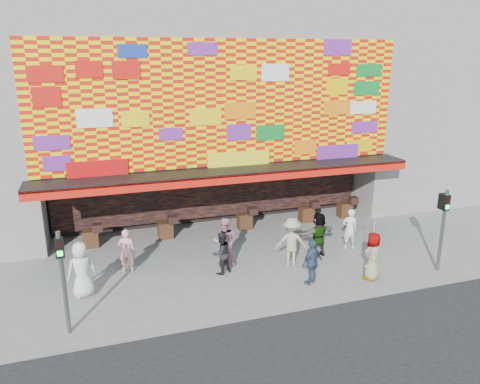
{
  "coord_description": "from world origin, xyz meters",
  "views": [
    {
      "loc": [
        -5.22,
        -13.75,
        7.44
      ],
      "look_at": [
        -0.06,
        2.0,
        2.52
      ],
      "focal_mm": 35.0,
      "sensor_mm": 36.0,
      "label": 1
    }
  ],
  "objects_px": {
    "signal_left": "(62,271)",
    "parasol": "(376,218)",
    "ped_b": "(127,251)",
    "ped_e": "(312,262)",
    "ped_d": "(291,242)",
    "ped_c": "(221,253)",
    "ped_f": "(318,234)",
    "ped_a": "(82,270)",
    "ped_h": "(350,229)",
    "ped_g": "(373,256)",
    "signal_right": "(443,222)",
    "ped_i": "(225,242)"
  },
  "relations": [
    {
      "from": "ped_d",
      "to": "ped_h",
      "type": "relative_size",
      "value": 1.1
    },
    {
      "from": "ped_h",
      "to": "parasol",
      "type": "bearing_deg",
      "value": 91.63
    },
    {
      "from": "ped_b",
      "to": "parasol",
      "type": "height_order",
      "value": "parasol"
    },
    {
      "from": "ped_h",
      "to": "ped_a",
      "type": "bearing_deg",
      "value": 19.68
    },
    {
      "from": "ped_g",
      "to": "ped_e",
      "type": "bearing_deg",
      "value": -50.2
    },
    {
      "from": "ped_c",
      "to": "ped_d",
      "type": "xyz_separation_m",
      "value": [
        2.59,
        -0.16,
        0.15
      ]
    },
    {
      "from": "signal_left",
      "to": "ped_e",
      "type": "height_order",
      "value": "signal_left"
    },
    {
      "from": "ped_e",
      "to": "ped_f",
      "type": "distance_m",
      "value": 2.35
    },
    {
      "from": "ped_d",
      "to": "ped_h",
      "type": "xyz_separation_m",
      "value": [
        2.81,
        0.69,
        -0.08
      ]
    },
    {
      "from": "ped_a",
      "to": "parasol",
      "type": "height_order",
      "value": "parasol"
    },
    {
      "from": "ped_g",
      "to": "ped_c",
      "type": "bearing_deg",
      "value": -64.51
    },
    {
      "from": "signal_left",
      "to": "ped_e",
      "type": "relative_size",
      "value": 1.91
    },
    {
      "from": "ped_g",
      "to": "signal_left",
      "type": "bearing_deg",
      "value": -40.41
    },
    {
      "from": "signal_left",
      "to": "ped_h",
      "type": "relative_size",
      "value": 1.83
    },
    {
      "from": "ped_c",
      "to": "ped_g",
      "type": "relative_size",
      "value": 0.91
    },
    {
      "from": "signal_left",
      "to": "parasol",
      "type": "relative_size",
      "value": 1.53
    },
    {
      "from": "ped_h",
      "to": "ped_g",
      "type": "bearing_deg",
      "value": 91.63
    },
    {
      "from": "ped_h",
      "to": "ped_i",
      "type": "relative_size",
      "value": 0.91
    },
    {
      "from": "ped_d",
      "to": "ped_e",
      "type": "relative_size",
      "value": 1.15
    },
    {
      "from": "signal_left",
      "to": "ped_a",
      "type": "height_order",
      "value": "signal_left"
    },
    {
      "from": "signal_right",
      "to": "ped_d",
      "type": "height_order",
      "value": "signal_right"
    },
    {
      "from": "ped_a",
      "to": "ped_h",
      "type": "height_order",
      "value": "ped_a"
    },
    {
      "from": "signal_right",
      "to": "ped_a",
      "type": "height_order",
      "value": "signal_right"
    },
    {
      "from": "ped_b",
      "to": "ped_e",
      "type": "xyz_separation_m",
      "value": [
        5.78,
        -2.84,
        -0.01
      ]
    },
    {
      "from": "ped_b",
      "to": "ped_h",
      "type": "bearing_deg",
      "value": -171.31
    },
    {
      "from": "ped_c",
      "to": "ped_f",
      "type": "distance_m",
      "value": 3.92
    },
    {
      "from": "ped_e",
      "to": "ped_i",
      "type": "relative_size",
      "value": 0.87
    },
    {
      "from": "ped_b",
      "to": "ped_c",
      "type": "bearing_deg",
      "value": 172.77
    },
    {
      "from": "ped_b",
      "to": "ped_h",
      "type": "relative_size",
      "value": 0.98
    },
    {
      "from": "ped_d",
      "to": "ped_e",
      "type": "distance_m",
      "value": 1.54
    },
    {
      "from": "parasol",
      "to": "signal_right",
      "type": "bearing_deg",
      "value": -4.42
    },
    {
      "from": "signal_left",
      "to": "ped_b",
      "type": "distance_m",
      "value": 4.0
    },
    {
      "from": "ped_a",
      "to": "ped_f",
      "type": "height_order",
      "value": "ped_a"
    },
    {
      "from": "ped_d",
      "to": "parasol",
      "type": "height_order",
      "value": "parasol"
    },
    {
      "from": "ped_d",
      "to": "parasol",
      "type": "relative_size",
      "value": 0.92
    },
    {
      "from": "ped_b",
      "to": "ped_c",
      "type": "height_order",
      "value": "ped_b"
    },
    {
      "from": "ped_e",
      "to": "signal_right",
      "type": "bearing_deg",
      "value": 149.66
    },
    {
      "from": "ped_c",
      "to": "ped_i",
      "type": "bearing_deg",
      "value": -140.21
    },
    {
      "from": "ped_c",
      "to": "parasol",
      "type": "height_order",
      "value": "parasol"
    },
    {
      "from": "ped_h",
      "to": "ped_i",
      "type": "height_order",
      "value": "ped_i"
    },
    {
      "from": "ped_f",
      "to": "ped_a",
      "type": "bearing_deg",
      "value": -6.6
    },
    {
      "from": "ped_b",
      "to": "ped_i",
      "type": "height_order",
      "value": "ped_i"
    },
    {
      "from": "ped_b",
      "to": "ped_d",
      "type": "relative_size",
      "value": 0.89
    },
    {
      "from": "ped_a",
      "to": "parasol",
      "type": "relative_size",
      "value": 0.93
    },
    {
      "from": "ped_c",
      "to": "signal_right",
      "type": "bearing_deg",
      "value": 139.34
    },
    {
      "from": "signal_left",
      "to": "parasol",
      "type": "distance_m",
      "value": 9.8
    },
    {
      "from": "ped_i",
      "to": "parasol",
      "type": "relative_size",
      "value": 0.92
    },
    {
      "from": "ped_h",
      "to": "ped_b",
      "type": "bearing_deg",
      "value": 11.55
    },
    {
      "from": "ped_d",
      "to": "ped_i",
      "type": "relative_size",
      "value": 1.0
    },
    {
      "from": "ped_g",
      "to": "ped_i",
      "type": "relative_size",
      "value": 0.93
    }
  ]
}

